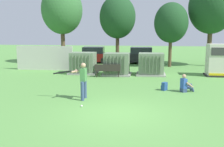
% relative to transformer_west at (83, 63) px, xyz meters
% --- Properties ---
extents(ground_plane, '(96.00, 96.00, 0.00)m').
position_rel_transformer_west_xyz_m(ground_plane, '(3.75, -9.13, -0.79)').
color(ground_plane, '#5B9947').
extents(fence_panel, '(4.80, 0.12, 2.00)m').
position_rel_transformer_west_xyz_m(fence_panel, '(-3.65, 1.37, 0.21)').
color(fence_panel, beige).
rests_on(fence_panel, ground).
extents(transformer_west, '(2.10, 1.70, 1.62)m').
position_rel_transformer_west_xyz_m(transformer_west, '(0.00, 0.00, 0.00)').
color(transformer_west, '#9E9B93').
rests_on(transformer_west, ground).
extents(transformer_mid_west, '(2.10, 1.70, 1.62)m').
position_rel_transformer_west_xyz_m(transformer_mid_west, '(2.59, -0.24, 0.00)').
color(transformer_mid_west, '#9E9B93').
rests_on(transformer_mid_west, ground).
extents(transformer_mid_east, '(2.10, 1.70, 1.62)m').
position_rel_transformer_west_xyz_m(transformer_mid_east, '(5.09, 0.07, 0.00)').
color(transformer_mid_east, '#9E9B93').
rests_on(transformer_mid_east, ground).
extents(generator_enclosure, '(1.60, 1.40, 2.30)m').
position_rel_transformer_west_xyz_m(generator_enclosure, '(9.79, 0.37, 0.35)').
color(generator_enclosure, '#262626').
rests_on(generator_enclosure, ground).
extents(park_bench, '(1.84, 0.62, 0.92)m').
position_rel_transformer_west_xyz_m(park_bench, '(2.06, -1.20, -0.25)').
color(park_bench, '#2D2823').
rests_on(park_bench, ground).
extents(batter, '(1.60, 0.72, 1.74)m').
position_rel_transformer_west_xyz_m(batter, '(1.81, -7.23, 0.19)').
color(batter, '#384C75').
rests_on(batter, ground).
extents(sports_ball, '(0.09, 0.09, 0.09)m').
position_rel_transformer_west_xyz_m(sports_ball, '(2.09, -8.49, -0.74)').
color(sports_ball, white).
rests_on(sports_ball, ground).
extents(seated_spectator, '(0.79, 0.66, 0.96)m').
position_rel_transformer_west_xyz_m(seated_spectator, '(6.85, -5.02, -0.41)').
color(seated_spectator, '#384C75').
rests_on(seated_spectator, ground).
extents(backpack, '(0.37, 0.38, 0.44)m').
position_rel_transformer_west_xyz_m(backpack, '(5.77, -4.81, -0.57)').
color(backpack, '#264C8C').
rests_on(backpack, ground).
extents(tree_left, '(4.01, 4.01, 7.66)m').
position_rel_transformer_west_xyz_m(tree_left, '(-3.60, 6.05, 4.47)').
color(tree_left, brown).
rests_on(tree_left, ground).
extents(tree_center_left, '(3.45, 3.45, 6.60)m').
position_rel_transformer_west_xyz_m(tree_center_left, '(1.89, 6.11, 3.74)').
color(tree_center_left, '#4C3828').
rests_on(tree_center_left, ground).
extents(tree_center_right, '(3.00, 3.00, 5.72)m').
position_rel_transformer_west_xyz_m(tree_center_right, '(6.83, 4.88, 3.14)').
color(tree_center_right, brown).
rests_on(tree_center_right, ground).
extents(tree_right, '(4.08, 4.08, 7.79)m').
position_rel_transformer_west_xyz_m(tree_right, '(10.45, 5.97, 4.56)').
color(tree_right, brown).
rests_on(tree_right, ground).
extents(parked_car_leftmost, '(4.30, 2.12, 1.62)m').
position_rel_transformer_west_xyz_m(parked_car_leftmost, '(-0.77, 6.86, -0.04)').
color(parked_car_leftmost, maroon).
rests_on(parked_car_leftmost, ground).
extents(parked_car_left_of_center, '(4.24, 1.99, 1.62)m').
position_rel_transformer_west_xyz_m(parked_car_left_of_center, '(4.07, 7.03, -0.04)').
color(parked_car_left_of_center, black).
rests_on(parked_car_left_of_center, ground).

